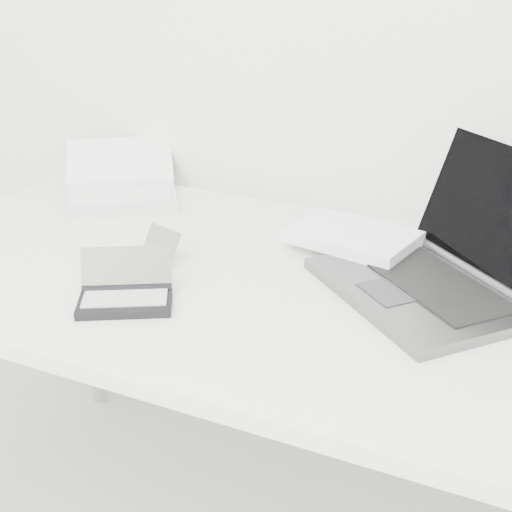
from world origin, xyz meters
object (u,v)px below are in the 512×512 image
at_px(desk, 279,302).
at_px(laptop_large, 417,259).
at_px(palmtop_charcoal, 126,294).
at_px(netbook_open_white, 120,189).

relative_size(desk, laptop_large, 2.72).
xyz_separation_m(desk, palmtop_charcoal, (-0.21, -0.20, 0.06)).
xyz_separation_m(laptop_large, netbook_open_white, (-0.77, 0.14, -0.02)).
height_order(laptop_large, palmtop_charcoal, laptop_large).
relative_size(laptop_large, palmtop_charcoal, 2.91).
relative_size(laptop_large, netbook_open_white, 1.37).
bearing_deg(netbook_open_white, desk, -59.43).
relative_size(netbook_open_white, palmtop_charcoal, 2.13).
height_order(desk, palmtop_charcoal, palmtop_charcoal).
bearing_deg(desk, palmtop_charcoal, -136.13).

